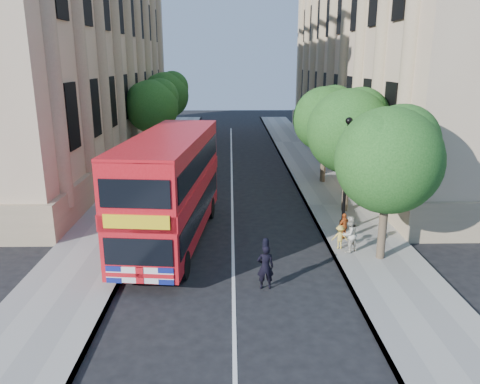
{
  "coord_description": "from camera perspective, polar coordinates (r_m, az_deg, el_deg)",
  "views": [
    {
      "loc": [
        -0.08,
        -13.9,
        7.64
      ],
      "look_at": [
        0.31,
        4.91,
        2.3
      ],
      "focal_mm": 35.0,
      "sensor_mm": 36.0,
      "label": 1
    }
  ],
  "objects": [
    {
      "name": "ground",
      "position": [
        15.86,
        -0.77,
        -12.95
      ],
      "size": [
        120.0,
        120.0,
        0.0
      ],
      "primitive_type": "plane",
      "color": "black",
      "rests_on": "ground"
    },
    {
      "name": "pavement_right",
      "position": [
        25.75,
        11.96,
        -1.63
      ],
      "size": [
        3.5,
        80.0,
        0.12
      ],
      "primitive_type": "cube",
      "color": "gray",
      "rests_on": "ground"
    },
    {
      "name": "pavement_left",
      "position": [
        25.71,
        -13.88,
        -1.78
      ],
      "size": [
        3.5,
        80.0,
        0.12
      ],
      "primitive_type": "cube",
      "color": "gray",
      "rests_on": "ground"
    },
    {
      "name": "building_right",
      "position": [
        40.39,
        19.79,
        16.89
      ],
      "size": [
        12.0,
        38.0,
        18.0
      ],
      "primitive_type": "cube",
      "color": "tan",
      "rests_on": "ground"
    },
    {
      "name": "building_left",
      "position": [
        40.33,
        -22.05,
        16.68
      ],
      "size": [
        12.0,
        38.0,
        18.0
      ],
      "primitive_type": "cube",
      "color": "tan",
      "rests_on": "ground"
    },
    {
      "name": "tree_right_near",
      "position": [
        18.26,
        17.81,
        4.38
      ],
      "size": [
        4.0,
        4.0,
        6.08
      ],
      "color": "#473828",
      "rests_on": "ground"
    },
    {
      "name": "tree_right_mid",
      "position": [
        23.9,
        13.29,
        7.74
      ],
      "size": [
        4.2,
        4.2,
        6.37
      ],
      "color": "#473828",
      "rests_on": "ground"
    },
    {
      "name": "tree_right_far",
      "position": [
        29.72,
        10.44,
        9.16
      ],
      "size": [
        4.0,
        4.0,
        6.15
      ],
      "color": "#473828",
      "rests_on": "ground"
    },
    {
      "name": "tree_left_far",
      "position": [
        36.55,
        -10.62,
        10.56
      ],
      "size": [
        4.0,
        4.0,
        6.3
      ],
      "color": "#473828",
      "rests_on": "ground"
    },
    {
      "name": "tree_left_back",
      "position": [
        44.43,
        -8.99,
        11.87
      ],
      "size": [
        4.2,
        4.2,
        6.65
      ],
      "color": "#473828",
      "rests_on": "ground"
    },
    {
      "name": "lamp_post",
      "position": [
        21.17,
        12.73,
        1.43
      ],
      "size": [
        0.32,
        0.32,
        5.16
      ],
      "color": "black",
      "rests_on": "pavement_right"
    },
    {
      "name": "double_decker_bus",
      "position": [
        19.9,
        -8.42,
        0.79
      ],
      "size": [
        3.59,
        10.11,
        4.57
      ],
      "rotation": [
        0.0,
        0.0,
        -0.1
      ],
      "color": "red",
      "rests_on": "ground"
    },
    {
      "name": "box_van",
      "position": [
        30.44,
        -6.5,
        3.74
      ],
      "size": [
        1.94,
        4.69,
        2.68
      ],
      "rotation": [
        0.0,
        0.0,
        0.0
      ],
      "color": "black",
      "rests_on": "ground"
    },
    {
      "name": "police_constable",
      "position": [
        16.23,
        3.11,
        -9.1
      ],
      "size": [
        0.59,
        0.4,
        1.6
      ],
      "primitive_type": "imported",
      "rotation": [
        0.0,
        0.0,
        3.16
      ],
      "color": "black",
      "rests_on": "ground"
    },
    {
      "name": "woman_pedestrian",
      "position": [
        19.38,
        13.21,
        -5.04
      ],
      "size": [
        0.92,
        0.88,
        1.5
      ],
      "primitive_type": "imported",
      "rotation": [
        0.0,
        0.0,
        3.72
      ],
      "color": "beige",
      "rests_on": "pavement_right"
    },
    {
      "name": "child_a",
      "position": [
        20.76,
        12.58,
        -4.08
      ],
      "size": [
        0.73,
        0.6,
        1.16
      ],
      "primitive_type": "imported",
      "rotation": [
        0.0,
        0.0,
        3.69
      ],
      "color": "#C45A22",
      "rests_on": "pavement_right"
    },
    {
      "name": "child_b",
      "position": [
        19.73,
        12.08,
        -5.38
      ],
      "size": [
        0.67,
        0.42,
        1.0
      ],
      "primitive_type": "imported",
      "rotation": [
        0.0,
        0.0,
        3.07
      ],
      "color": "gold",
      "rests_on": "pavement_right"
    }
  ]
}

